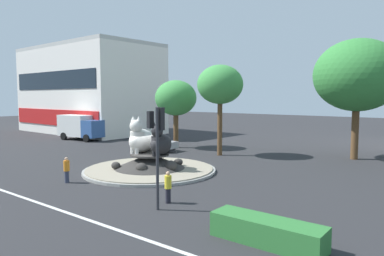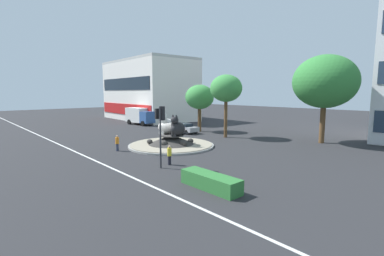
% 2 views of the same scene
% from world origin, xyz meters
% --- Properties ---
extents(ground_plane, '(160.00, 160.00, 0.00)m').
position_xyz_m(ground_plane, '(0.00, 0.00, 0.00)').
color(ground_plane, '#28282B').
extents(lane_centreline, '(112.00, 0.20, 0.01)m').
position_xyz_m(lane_centreline, '(0.00, -8.75, 0.00)').
color(lane_centreline, silver).
rests_on(lane_centreline, ground).
extents(roundabout_island, '(9.22, 9.22, 1.25)m').
position_xyz_m(roundabout_island, '(0.01, -0.01, 0.48)').
color(roundabout_island, gray).
rests_on(roundabout_island, ground).
extents(cat_statue_white, '(1.77, 2.79, 2.65)m').
position_xyz_m(cat_statue_white, '(-0.92, 0.04, 2.22)').
color(cat_statue_white, silver).
rests_on(cat_statue_white, roundabout_island).
extents(cat_statue_black, '(1.73, 2.49, 2.30)m').
position_xyz_m(cat_statue_black, '(0.98, 0.05, 2.10)').
color(cat_statue_black, black).
rests_on(cat_statue_black, roundabout_island).
extents(traffic_light_mast, '(0.74, 0.51, 4.76)m').
position_xyz_m(traffic_light_mast, '(6.25, -5.81, 3.49)').
color(traffic_light_mast, '#2D2D33').
rests_on(traffic_light_mast, ground).
extents(shophouse_block, '(21.90, 12.35, 12.50)m').
position_xyz_m(shophouse_block, '(-27.24, 15.05, 6.24)').
color(shophouse_block, silver).
rests_on(shophouse_block, ground).
extents(clipped_hedge_strip, '(4.14, 1.20, 0.90)m').
position_xyz_m(clipped_hedge_strip, '(12.05, -6.34, 0.45)').
color(clipped_hedge_strip, '#2D7033').
rests_on(clipped_hedge_strip, ground).
extents(broadleaf_tree_behind_island, '(7.01, 7.01, 9.98)m').
position_xyz_m(broadleaf_tree_behind_island, '(10.07, 14.08, 6.98)').
color(broadleaf_tree_behind_island, brown).
rests_on(broadleaf_tree_behind_island, ground).
extents(second_tree_near_tower, '(4.06, 4.06, 8.04)m').
position_xyz_m(second_tree_near_tower, '(0.03, 8.84, 6.25)').
color(second_tree_near_tower, brown).
rests_on(second_tree_near_tower, ground).
extents(third_tree_left, '(4.24, 4.24, 6.91)m').
position_xyz_m(third_tree_left, '(-6.20, 10.12, 5.07)').
color(third_tree_left, brown).
rests_on(third_tree_left, ground).
extents(pedestrian_yellow_shirt, '(0.35, 0.35, 1.59)m').
position_xyz_m(pedestrian_yellow_shirt, '(6.00, -4.82, 0.84)').
color(pedestrian_yellow_shirt, black).
rests_on(pedestrian_yellow_shirt, ground).
extents(pedestrian_orange_shirt, '(0.36, 0.36, 1.58)m').
position_xyz_m(pedestrian_orange_shirt, '(-1.66, -5.49, 0.83)').
color(pedestrian_orange_shirt, '#33384C').
rests_on(pedestrian_orange_shirt, ground).
extents(sedan_on_far_lane, '(4.56, 2.21, 1.39)m').
position_xyz_m(sedan_on_far_lane, '(-6.64, 7.38, 0.75)').
color(sedan_on_far_lane, '#99999E').
rests_on(sedan_on_far_lane, ground).
extents(delivery_box_truck, '(6.24, 2.87, 3.00)m').
position_xyz_m(delivery_box_truck, '(-19.60, 7.96, 1.62)').
color(delivery_box_truck, '#335693').
rests_on(delivery_box_truck, ground).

